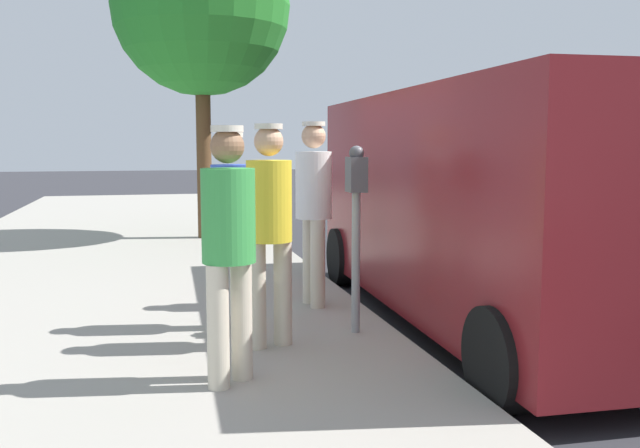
% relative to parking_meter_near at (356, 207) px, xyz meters
% --- Properties ---
extents(ground_plane, '(80.00, 80.00, 0.00)m').
position_rel_parking_meter_near_xyz_m(ground_plane, '(-1.35, -0.45, -1.18)').
color(ground_plane, '#2D2D33').
extents(sidewalk_slab, '(5.00, 32.00, 0.15)m').
position_rel_parking_meter_near_xyz_m(sidewalk_slab, '(2.15, -0.45, -1.11)').
color(sidewalk_slab, '#9E998E').
rests_on(sidewalk_slab, ground).
extents(parking_meter_near, '(0.14, 0.18, 1.52)m').
position_rel_parking_meter_near_xyz_m(parking_meter_near, '(0.00, 0.00, 0.00)').
color(parking_meter_near, gray).
rests_on(parking_meter_near, sidewalk_slab).
extents(pedestrian_in_white, '(0.34, 0.36, 1.74)m').
position_rel_parking_meter_near_xyz_m(pedestrian_in_white, '(0.11, -1.01, -0.03)').
color(pedestrian_in_white, beige).
rests_on(pedestrian_in_white, sidewalk_slab).
extents(pedestrian_in_blue, '(0.34, 0.34, 1.63)m').
position_rel_parking_meter_near_xyz_m(pedestrian_in_blue, '(0.96, -0.37, -0.10)').
color(pedestrian_in_blue, beige).
rests_on(pedestrian_in_blue, sidewalk_slab).
extents(pedestrian_in_green, '(0.34, 0.34, 1.65)m').
position_rel_parking_meter_near_xyz_m(pedestrian_in_green, '(1.13, 0.99, -0.09)').
color(pedestrian_in_green, beige).
rests_on(pedestrian_in_green, sidewalk_slab).
extents(pedestrian_in_yellow, '(0.35, 0.34, 1.68)m').
position_rel_parking_meter_near_xyz_m(pedestrian_in_yellow, '(0.75, 0.23, -0.07)').
color(pedestrian_in_yellow, beige).
rests_on(pedestrian_in_yellow, sidewalk_slab).
extents(parked_van, '(2.25, 5.25, 2.15)m').
position_rel_parking_meter_near_xyz_m(parked_van, '(-1.50, -0.55, -0.03)').
color(parked_van, maroon).
rests_on(parked_van, ground).
extents(street_tree, '(2.83, 2.83, 5.13)m').
position_rel_parking_meter_near_xyz_m(street_tree, '(0.74, -6.16, 2.67)').
color(street_tree, brown).
rests_on(street_tree, sidewalk_slab).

